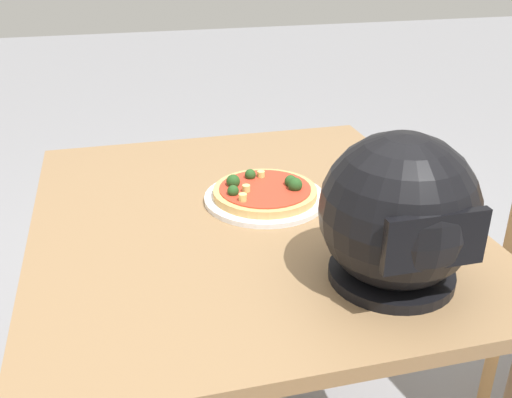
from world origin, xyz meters
TOP-DOWN VIEW (x-y plane):
  - dining_table at (0.00, 0.00)m, footprint 0.93×1.05m
  - pizza_plate at (-0.06, -0.06)m, footprint 0.28×0.28m
  - pizza at (-0.06, -0.06)m, footprint 0.24×0.24m
  - motorcycle_helmet at (-0.20, 0.32)m, footprint 0.28×0.28m

SIDE VIEW (x-z plane):
  - dining_table at x=0.00m, z-range 0.29..1.06m
  - pizza_plate at x=-0.06m, z-range 0.77..0.78m
  - pizza at x=-0.06m, z-range 0.77..0.82m
  - motorcycle_helmet at x=-0.20m, z-range 0.77..1.04m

